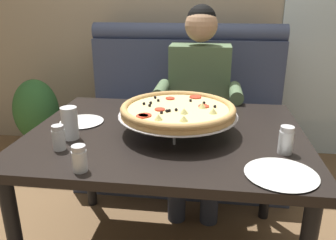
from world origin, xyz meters
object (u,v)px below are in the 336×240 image
object	(u,v)px
shaker_parmesan	(59,139)
shaker_pepper_flakes	(80,160)
booth_bench	(183,124)
shaker_oregano	(286,142)
dining_table	(166,146)
plate_near_right	(82,120)
pizza	(178,110)
patio_chair	(322,81)
potted_plant	(37,117)
diner_main	(198,95)
plate_near_left	(281,173)
drinking_glass	(70,125)

from	to	relation	value
shaker_parmesan	shaker_pepper_flakes	world-z (taller)	shaker_parmesan
booth_bench	shaker_oregano	world-z (taller)	booth_bench
dining_table	plate_near_right	world-z (taller)	plate_near_right
pizza	shaker_pepper_flakes	size ratio (longest dim) A/B	5.52
shaker_oregano	patio_chair	xyz separation A→B (m)	(0.80, 2.23, -0.25)
shaker_pepper_flakes	potted_plant	xyz separation A→B (m)	(-0.96, 1.43, -0.38)
shaker_parmesan	shaker_pepper_flakes	size ratio (longest dim) A/B	1.06
pizza	potted_plant	distance (m)	1.68
booth_bench	shaker_pepper_flakes	bearing A→B (deg)	-100.35
diner_main	pizza	bearing A→B (deg)	-95.23
pizza	patio_chair	bearing A→B (deg)	58.85
shaker_pepper_flakes	shaker_parmesan	bearing A→B (deg)	132.81
dining_table	pizza	size ratio (longest dim) A/B	2.34
booth_bench	pizza	world-z (taller)	booth_bench
plate_near_left	patio_chair	xyz separation A→B (m)	(0.85, 2.42, -0.21)
diner_main	patio_chair	bearing A→B (deg)	49.05
shaker_parmesan	dining_table	bearing A→B (deg)	32.74
shaker_parmesan	patio_chair	size ratio (longest dim) A/B	0.12
diner_main	dining_table	bearing A→B (deg)	-99.68
diner_main	shaker_pepper_flakes	bearing A→B (deg)	-108.37
booth_bench	drinking_glass	bearing A→B (deg)	-110.17
diner_main	shaker_pepper_flakes	world-z (taller)	diner_main
booth_bench	shaker_parmesan	xyz separation A→B (m)	(-0.40, -1.22, 0.37)
pizza	booth_bench	bearing A→B (deg)	93.20
shaker_parmesan	potted_plant	bearing A→B (deg)	122.57
pizza	plate_near_left	size ratio (longest dim) A/B	2.12
shaker_pepper_flakes	pizza	bearing A→B (deg)	53.62
booth_bench	drinking_glass	xyz separation A→B (m)	(-0.40, -1.10, 0.39)
shaker_parmesan	plate_near_left	bearing A→B (deg)	-6.88
shaker_pepper_flakes	potted_plant	world-z (taller)	shaker_pepper_flakes
dining_table	plate_near_left	size ratio (longest dim) A/B	4.96
plate_near_left	booth_bench	bearing A→B (deg)	108.93
booth_bench	potted_plant	distance (m)	1.22
shaker_pepper_flakes	plate_near_right	size ratio (longest dim) A/B	0.45
shaker_oregano	shaker_parmesan	size ratio (longest dim) A/B	1.08
plate_near_left	plate_near_right	distance (m)	0.98
booth_bench	pizza	size ratio (longest dim) A/B	2.76
patio_chair	potted_plant	distance (m)	2.73
shaker_parmesan	plate_near_left	xyz separation A→B (m)	(0.86, -0.10, -0.03)
shaker_oregano	plate_near_right	size ratio (longest dim) A/B	0.52
drinking_glass	patio_chair	distance (m)	2.80
shaker_pepper_flakes	plate_near_right	world-z (taller)	shaker_pepper_flakes
booth_bench	shaker_oregano	distance (m)	1.30
booth_bench	diner_main	xyz separation A→B (m)	(0.12, -0.27, 0.31)
pizza	plate_near_right	distance (m)	0.50
plate_near_left	plate_near_right	size ratio (longest dim) A/B	1.18
drinking_glass	patio_chair	size ratio (longest dim) A/B	0.17
shaker_pepper_flakes	plate_near_right	bearing A→B (deg)	110.61
plate_near_right	potted_plant	world-z (taller)	plate_near_right
plate_near_right	potted_plant	size ratio (longest dim) A/B	0.31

